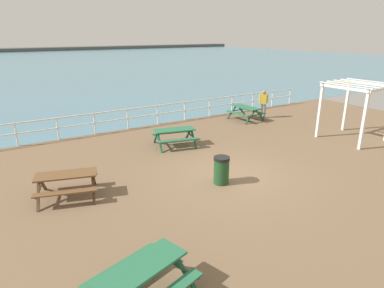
{
  "coord_description": "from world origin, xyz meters",
  "views": [
    {
      "loc": [
        -7.06,
        -8.45,
        4.89
      ],
      "look_at": [
        -0.62,
        1.76,
        0.8
      ],
      "focal_mm": 30.88,
      "sensor_mm": 36.0,
      "label": 1
    }
  ],
  "objects": [
    {
      "name": "distant_shoreline",
      "position": [
        0.0,
        95.75,
        0.0
      ],
      "size": [
        142.0,
        6.0,
        1.8
      ],
      "primitive_type": "cube",
      "color": "#4C4C47",
      "rests_on": "ground"
    },
    {
      "name": "picnic_table_near_right",
      "position": [
        -0.14,
        3.99,
        0.58
      ],
      "size": [
        2.09,
        1.88,
        0.8
      ],
      "rotation": [
        0.0,
        0.0,
        -0.23
      ],
      "color": "#286B47",
      "rests_on": "ground"
    },
    {
      "name": "litter_bin",
      "position": [
        -0.74,
        -0.29,
        0.48
      ],
      "size": [
        0.55,
        0.55,
        0.95
      ],
      "color": "#1E4723",
      "rests_on": "ground"
    },
    {
      "name": "lattice_pergola",
      "position": [
        7.57,
        0.35,
        2.0
      ],
      "size": [
        2.51,
        2.63,
        2.7
      ],
      "rotation": [
        0.0,
        0.0,
        0.03
      ],
      "color": "white",
      "rests_on": "ground"
    },
    {
      "name": "picnic_table_mid_centre",
      "position": [
        -5.39,
        1.47,
        0.58
      ],
      "size": [
        2.16,
        1.96,
        0.8
      ],
      "rotation": [
        0.0,
        0.0,
        -0.3
      ],
      "color": "brown",
      "rests_on": "ground"
    },
    {
      "name": "sea_band",
      "position": [
        0.0,
        52.75,
        0.0
      ],
      "size": [
        142.0,
        90.0,
        0.01
      ],
      "primitive_type": "cube",
      "color": "teal",
      "rests_on": "ground"
    },
    {
      "name": "seaward_railing",
      "position": [
        0.0,
        7.75,
        0.74
      ],
      "size": [
        23.07,
        0.07,
        1.08
      ],
      "color": "white",
      "rests_on": "ground"
    },
    {
      "name": "picnic_table_far_left",
      "position": [
        -5.16,
        -3.66,
        0.58
      ],
      "size": [
        2.15,
        1.94,
        0.8
      ],
      "rotation": [
        0.0,
        0.0,
        0.28
      ],
      "color": "#286B47",
      "rests_on": "ground"
    },
    {
      "name": "visitor",
      "position": [
        6.87,
        5.67,
        0.95
      ],
      "size": [
        0.4,
        0.4,
        1.66
      ],
      "rotation": [
        0.0,
        0.0,
        3.93
      ],
      "color": "slate",
      "rests_on": "ground"
    },
    {
      "name": "ground_plane",
      "position": [
        0.0,
        0.0,
        -0.1
      ],
      "size": [
        30.0,
        24.0,
        0.2
      ],
      "primitive_type": "cube",
      "color": "brown"
    },
    {
      "name": "picnic_table_near_left",
      "position": [
        5.73,
        5.9,
        0.58
      ],
      "size": [
        1.61,
        1.86,
        0.8
      ],
      "rotation": [
        0.0,
        0.0,
        1.61
      ],
      "color": "#286B47",
      "rests_on": "ground"
    }
  ]
}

